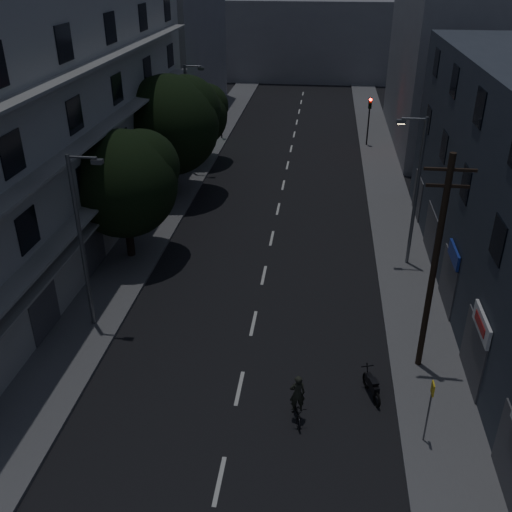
% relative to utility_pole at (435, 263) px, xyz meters
% --- Properties ---
extents(ground, '(160.00, 160.00, 0.00)m').
position_rel_utility_pole_xyz_m(ground, '(-7.14, 16.29, -4.87)').
color(ground, black).
rests_on(ground, ground).
extents(sidewalk_left, '(3.00, 90.00, 0.15)m').
position_rel_utility_pole_xyz_m(sidewalk_left, '(-14.64, 16.29, -4.79)').
color(sidewalk_left, '#565659').
rests_on(sidewalk_left, ground).
extents(sidewalk_right, '(3.00, 90.00, 0.15)m').
position_rel_utility_pole_xyz_m(sidewalk_right, '(0.36, 16.29, -4.79)').
color(sidewalk_right, '#565659').
rests_on(sidewalk_right, ground).
extents(lane_markings, '(0.15, 60.50, 0.01)m').
position_rel_utility_pole_xyz_m(lane_markings, '(-7.14, 22.54, -4.86)').
color(lane_markings, beige).
rests_on(lane_markings, ground).
extents(building_left, '(7.00, 36.00, 14.00)m').
position_rel_utility_pole_xyz_m(building_left, '(-19.12, 9.29, 2.13)').
color(building_left, '#A5A4A0').
rests_on(building_left, ground).
extents(building_far_left, '(6.00, 20.00, 16.00)m').
position_rel_utility_pole_xyz_m(building_far_left, '(-19.14, 39.29, 3.13)').
color(building_far_left, slate).
rests_on(building_far_left, ground).
extents(building_far_right, '(6.00, 20.00, 13.00)m').
position_rel_utility_pole_xyz_m(building_far_right, '(4.86, 33.29, 1.63)').
color(building_far_right, slate).
rests_on(building_far_right, ground).
extents(building_far_end, '(24.00, 8.00, 10.00)m').
position_rel_utility_pole_xyz_m(building_far_end, '(-7.14, 61.29, 0.13)').
color(building_far_end, slate).
rests_on(building_far_end, ground).
extents(tree_near, '(5.75, 5.75, 7.09)m').
position_rel_utility_pole_xyz_m(tree_near, '(-14.70, 8.04, -0.28)').
color(tree_near, black).
rests_on(tree_near, sidewalk_left).
extents(tree_mid, '(6.64, 6.64, 8.17)m').
position_rel_utility_pole_xyz_m(tree_mid, '(-14.57, 17.43, 0.39)').
color(tree_mid, black).
rests_on(tree_mid, sidewalk_left).
extents(tree_far, '(5.01, 5.01, 6.20)m').
position_rel_utility_pole_xyz_m(tree_far, '(-14.43, 24.73, -0.84)').
color(tree_far, black).
rests_on(tree_far, sidewalk_left).
extents(traffic_signal_far_right, '(0.28, 0.37, 4.10)m').
position_rel_utility_pole_xyz_m(traffic_signal_far_right, '(-0.55, 30.75, -1.77)').
color(traffic_signal_far_right, black).
rests_on(traffic_signal_far_right, sidewalk_right).
extents(traffic_signal_far_left, '(0.28, 0.37, 4.10)m').
position_rel_utility_pole_xyz_m(traffic_signal_far_left, '(-13.67, 31.31, -1.77)').
color(traffic_signal_far_left, black).
rests_on(traffic_signal_far_left, sidewalk_left).
extents(street_lamp_left_near, '(1.51, 0.25, 8.00)m').
position_rel_utility_pole_xyz_m(street_lamp_left_near, '(-14.27, 1.25, -0.27)').
color(street_lamp_left_near, slate).
rests_on(street_lamp_left_near, sidewalk_left).
extents(street_lamp_right, '(1.51, 0.25, 8.00)m').
position_rel_utility_pole_xyz_m(street_lamp_right, '(0.41, 8.88, -0.27)').
color(street_lamp_right, slate).
rests_on(street_lamp_right, sidewalk_right).
extents(street_lamp_left_far, '(1.51, 0.25, 8.00)m').
position_rel_utility_pole_xyz_m(street_lamp_left_far, '(-14.42, 22.04, -0.27)').
color(street_lamp_left_far, slate).
rests_on(street_lamp_left_far, sidewalk_left).
extents(utility_pole, '(1.80, 0.24, 9.00)m').
position_rel_utility_pole_xyz_m(utility_pole, '(0.00, 0.00, 0.00)').
color(utility_pole, black).
rests_on(utility_pole, sidewalk_right).
extents(bus_stop_sign, '(0.06, 0.35, 2.52)m').
position_rel_utility_pole_xyz_m(bus_stop_sign, '(-0.37, -4.26, -2.98)').
color(bus_stop_sign, '#595B60').
rests_on(bus_stop_sign, sidewalk_right).
extents(motorcycle, '(0.73, 1.69, 1.12)m').
position_rel_utility_pole_xyz_m(motorcycle, '(-2.03, -2.00, -4.43)').
color(motorcycle, black).
rests_on(motorcycle, ground).
extents(cyclist, '(0.89, 1.64, 1.97)m').
position_rel_utility_pole_xyz_m(cyclist, '(-4.82, -3.60, -4.20)').
color(cyclist, black).
rests_on(cyclist, ground).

